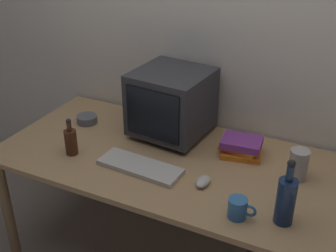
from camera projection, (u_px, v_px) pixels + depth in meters
The scene contains 11 objects.
back_wall at pixel (207, 28), 2.32m from camera, with size 4.00×0.08×2.50m, color silver.
desk at pixel (168, 169), 2.23m from camera, with size 1.75×0.85×0.70m.
crt_monitor at pixel (172, 103), 2.32m from camera, with size 0.41×0.42×0.37m.
keyboard at pixel (140, 167), 2.09m from camera, with size 0.42×0.15×0.02m, color beige.
computer_mouse at pixel (203, 182), 1.97m from camera, with size 0.06×0.10×0.04m, color beige.
bottle_tall at pixel (286, 199), 1.71m from camera, with size 0.08×0.08×0.30m.
bottle_short at pixel (71, 141), 2.19m from camera, with size 0.06×0.06×0.20m.
book_stack at pixel (241, 147), 2.19m from camera, with size 0.23×0.19×0.09m.
mug at pixel (238, 208), 1.76m from camera, with size 0.12×0.08×0.09m.
cd_spindle at pixel (87, 119), 2.52m from camera, with size 0.12×0.12×0.04m, color #595B66.
metal_canister at pixel (298, 164), 2.00m from camera, with size 0.09×0.09×0.15m, color #B7B2A8.
Camera 1 is at (0.81, -1.68, 1.87)m, focal length 45.98 mm.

